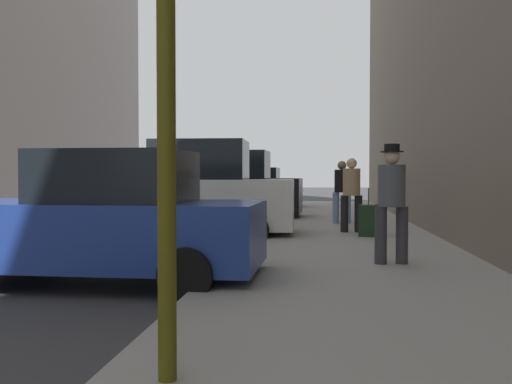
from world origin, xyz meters
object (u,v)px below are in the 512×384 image
Objects in this scene: parked_blue_sedan at (106,221)px; parked_white_van at (194,194)px; pedestrian_in_jeans at (342,188)px; pedestrian_with_beanie at (392,197)px; fire_hydrant at (275,217)px; parked_black_suv at (231,189)px; pedestrian_in_tan_coat at (352,191)px; parked_dark_green_sedan at (252,190)px; rolling_suitcase at (368,220)px.

parked_blue_sedan is 0.91× the size of parked_white_van.
pedestrian_with_beanie is (0.45, -7.17, 0.03)m from pedestrian_in_jeans.
parked_white_van is 6.61× the size of fire_hydrant.
parked_blue_sedan is 9.14m from pedestrian_in_jeans.
parked_white_van is at bearing -138.09° from pedestrian_in_jeans.
parked_black_suv reaches higher than pedestrian_in_jeans.
parked_black_suv is at bearing 145.29° from pedestrian_in_jeans.
pedestrian_with_beanie is at bearing -86.45° from pedestrian_in_jeans.
parked_black_suv is 6.01m from pedestrian_in_tan_coat.
parked_dark_green_sedan is 6.05× the size of fire_hydrant.
pedestrian_in_tan_coat is at bearing 93.88° from pedestrian_with_beanie.
fire_hydrant is 2.19m from rolling_suitcase.
parked_dark_green_sedan is at bearing 90.00° from parked_black_suv.
parked_white_van reaches higher than pedestrian_in_jeans.
parked_black_suv is (-0.00, 5.47, 0.00)m from parked_white_van.
fire_hydrant is at bearing -176.21° from pedestrian_in_tan_coat.
parked_white_van is at bearing -90.00° from parked_dark_green_sedan.
parked_blue_sedan is 0.99× the size of parked_dark_green_sedan.
parked_white_van is (-0.00, 5.37, 0.18)m from parked_blue_sedan.
pedestrian_in_jeans is (-0.13, 2.45, 0.00)m from pedestrian_in_tan_coat.
parked_white_van is 1.00× the size of parked_black_suv.
parked_dark_green_sedan is at bearing 99.37° from fire_hydrant.
pedestrian_in_jeans is at bearing 57.40° from fire_hydrant.
fire_hydrant is 0.68× the size of rolling_suitcase.
pedestrian_in_jeans reaches higher than parked_dark_green_sedan.
parked_dark_green_sedan is 2.49× the size of pedestrian_in_jeans.
pedestrian_with_beanie is (3.89, -15.53, 0.29)m from parked_dark_green_sedan.
parked_blue_sedan is at bearing -112.14° from pedestrian_in_jeans.
rolling_suitcase is at bearing -67.65° from pedestrian_in_tan_coat.
parked_white_van is 2.62× the size of pedestrian_with_beanie.
pedestrian_with_beanie is at bearing -46.36° from parked_white_van.
pedestrian_in_tan_coat is (3.57, 0.64, 0.07)m from parked_white_van.
parked_black_suv reaches higher than rolling_suitcase.
pedestrian_with_beanie is at bearing 18.41° from parked_blue_sedan.
parked_dark_green_sedan is 2.40× the size of pedestrian_with_beanie.
rolling_suitcase is at bearing -17.71° from fire_hydrant.
parked_blue_sedan is at bearing -120.67° from pedestrian_in_tan_coat.
parked_blue_sedan and parked_dark_green_sedan have the same top height.
parked_dark_green_sedan is at bearing 90.00° from parked_white_van.
parked_black_suv is 4.48× the size of rolling_suitcase.
pedestrian_in_tan_coat is 1.00× the size of pedestrian_in_jeans.
pedestrian_in_jeans is at bearing 97.88° from rolling_suitcase.
pedestrian_in_tan_coat is (3.57, -10.81, 0.26)m from parked_dark_green_sedan.
pedestrian_in_tan_coat is at bearing 3.79° from fire_hydrant.
parked_white_van is 5.47m from parked_black_suv.
pedestrian_in_jeans is at bearing 67.86° from parked_blue_sedan.
parked_dark_green_sedan is 4.10× the size of rolling_suitcase.
parked_blue_sedan is 0.91× the size of parked_black_suv.
pedestrian_in_tan_coat is (1.76, 0.12, 0.61)m from fire_hydrant.
pedestrian_with_beanie reaches higher than parked_dark_green_sedan.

